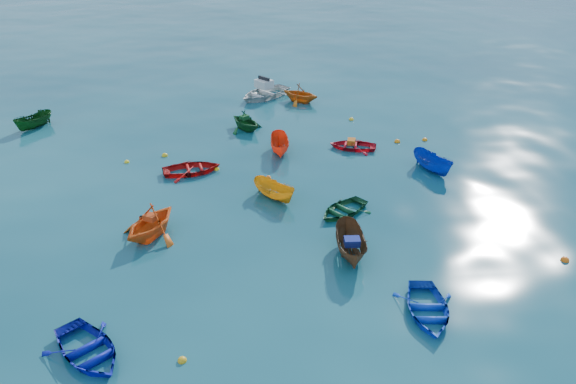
{
  "coord_description": "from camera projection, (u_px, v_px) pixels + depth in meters",
  "views": [
    {
      "loc": [
        -2.15,
        -20.63,
        14.2
      ],
      "look_at": [
        0.0,
        5.0,
        0.4
      ],
      "focal_mm": 35.0,
      "sensor_mm": 36.0,
      "label": 1
    }
  ],
  "objects": [
    {
      "name": "buoy_or_b",
      "position": [
        565.0,
        261.0,
        24.46
      ],
      "size": [
        0.37,
        0.37,
        0.37
      ],
      "primitive_type": "sphere",
      "color": "#FF640D",
      "rests_on": "ground"
    },
    {
      "name": "dinghy_orange_far",
      "position": [
        300.0,
        102.0,
        42.9
      ],
      "size": [
        3.79,
        3.69,
        1.52
      ],
      "primitive_type": "imported",
      "rotation": [
        0.0,
        0.0,
        0.96
      ],
      "color": "#CC6213",
      "rests_on": "ground"
    },
    {
      "name": "buoy_or_c",
      "position": [
        268.0,
        178.0,
        31.5
      ],
      "size": [
        0.31,
        0.31,
        0.31
      ],
      "primitive_type": "sphere",
      "color": "orange",
      "rests_on": "ground"
    },
    {
      "name": "dinghy_orange_w",
      "position": [
        152.0,
        236.0,
        26.21
      ],
      "size": [
        4.04,
        4.2,
        1.7
      ],
      "primitive_type": "imported",
      "rotation": [
        0.0,
        0.0,
        -0.53
      ],
      "color": "orange",
      "rests_on": "ground"
    },
    {
      "name": "buoy_or_e",
      "position": [
        425.0,
        140.0,
        36.29
      ],
      "size": [
        0.35,
        0.35,
        0.35
      ],
      "primitive_type": "sphere",
      "color": "orange",
      "rests_on": "ground"
    },
    {
      "name": "buoy_ye_e",
      "position": [
        351.0,
        120.0,
        39.53
      ],
      "size": [
        0.35,
        0.35,
        0.35
      ],
      "primitive_type": "sphere",
      "color": "yellow",
      "rests_on": "ground"
    },
    {
      "name": "motorboat_white",
      "position": [
        264.0,
        97.0,
        43.9
      ],
      "size": [
        5.5,
        5.38,
        1.53
      ],
      "primitive_type": "imported",
      "rotation": [
        0.0,
        0.0,
        -0.85
      ],
      "color": "silver",
      "rests_on": "ground"
    },
    {
      "name": "buoy_or_d",
      "position": [
        397.0,
        142.0,
        36.03
      ],
      "size": [
        0.38,
        0.38,
        0.38
      ],
      "primitive_type": "sphere",
      "color": "orange",
      "rests_on": "ground"
    },
    {
      "name": "sampan_brown_mid",
      "position": [
        351.0,
        255.0,
        24.82
      ],
      "size": [
        1.4,
        3.41,
        1.3
      ],
      "primitive_type": "imported",
      "rotation": [
        0.0,
        0.0,
        -0.04
      ],
      "color": "#51341D",
      "rests_on": "ground"
    },
    {
      "name": "dinghy_blue_sw",
      "position": [
        89.0,
        356.0,
        19.45
      ],
      "size": [
        4.03,
        4.18,
        0.71
      ],
      "primitive_type": "imported",
      "rotation": [
        0.0,
        0.0,
        0.67
      ],
      "color": "#0D17A6",
      "rests_on": "ground"
    },
    {
      "name": "tarp_blue_a",
      "position": [
        352.0,
        242.0,
        24.3
      ],
      "size": [
        0.7,
        0.54,
        0.33
      ],
      "primitive_type": "cube",
      "rotation": [
        0.0,
        0.0,
        -0.04
      ],
      "color": "navy",
      "rests_on": "sampan_brown_mid"
    },
    {
      "name": "tarp_green_b",
      "position": [
        244.0,
        117.0,
        37.59
      ],
      "size": [
        0.71,
        0.68,
        0.27
      ],
      "primitive_type": "cube",
      "rotation": [
        0.0,
        0.0,
        0.65
      ],
      "color": "#134E20",
      "rests_on": "dinghy_green_n"
    },
    {
      "name": "sampan_green_far",
      "position": [
        35.0,
        128.0,
        38.2
      ],
      "size": [
        2.58,
        2.98,
        1.12
      ],
      "primitive_type": "imported",
      "rotation": [
        0.0,
        0.0,
        -0.63
      ],
      "color": "#0F4214",
      "rests_on": "ground"
    },
    {
      "name": "dinghy_green_e",
      "position": [
        343.0,
        213.0,
        28.08
      ],
      "size": [
        3.57,
        3.44,
        0.6
      ],
      "primitive_type": "imported",
      "rotation": [
        0.0,
        0.0,
        -0.9
      ],
      "color": "#114A27",
      "rests_on": "ground"
    },
    {
      "name": "buoy_ye_c",
      "position": [
        217.0,
        170.0,
        32.46
      ],
      "size": [
        0.33,
        0.33,
        0.33
      ],
      "primitive_type": "sphere",
      "color": "yellow",
      "rests_on": "ground"
    },
    {
      "name": "dinghy_green_n",
      "position": [
        246.0,
        130.0,
        37.93
      ],
      "size": [
        3.46,
        3.53,
        1.41
      ],
      "primitive_type": "imported",
      "rotation": [
        0.0,
        0.0,
        0.65
      ],
      "color": "#124F20",
      "rests_on": "ground"
    },
    {
      "name": "sampan_blue_far",
      "position": [
        432.0,
        171.0,
        32.32
      ],
      "size": [
        2.25,
        3.22,
        1.17
      ],
      "primitive_type": "imported",
      "rotation": [
        0.0,
        0.0,
        0.41
      ],
      "color": "#0D2DA6",
      "rests_on": "ground"
    },
    {
      "name": "buoy_ye_a",
      "position": [
        182.0,
        361.0,
        19.23
      ],
      "size": [
        0.32,
        0.32,
        0.32
      ],
      "primitive_type": "sphere",
      "color": "gold",
      "rests_on": "ground"
    },
    {
      "name": "ground",
      "position": [
        297.0,
        253.0,
        24.99
      ],
      "size": [
        160.0,
        160.0,
        0.0
      ],
      "primitive_type": "plane",
      "color": "#0A3A49",
      "rests_on": "ground"
    },
    {
      "name": "sampan_orange_n",
      "position": [
        280.0,
        152.0,
        34.59
      ],
      "size": [
        1.21,
        3.06,
        1.17
      ],
      "primitive_type": "imported",
      "rotation": [
        0.0,
        0.0,
        -0.02
      ],
      "color": "#EC3C16",
      "rests_on": "ground"
    },
    {
      "name": "dinghy_red_nw",
      "position": [
        192.0,
        172.0,
        32.13
      ],
      "size": [
        3.67,
        2.94,
        0.68
      ],
      "primitive_type": "imported",
      "rotation": [
        0.0,
        0.0,
        1.76
      ],
      "color": "red",
      "rests_on": "ground"
    },
    {
      "name": "buoy_ye_d",
      "position": [
        127.0,
        162.0,
        33.32
      ],
      "size": [
        0.31,
        0.31,
        0.31
      ],
      "primitive_type": "sphere",
      "color": "yellow",
      "rests_on": "ground"
    },
    {
      "name": "dinghy_red_ne",
      "position": [
        353.0,
        148.0,
        35.16
      ],
      "size": [
        3.32,
        2.74,
        0.6
      ],
      "primitive_type": "imported",
      "rotation": [
        0.0,
        0.0,
        -1.83
      ],
      "color": "red",
      "rests_on": "ground"
    },
    {
      "name": "tarp_orange_b",
      "position": [
        351.0,
        141.0,
        34.96
      ],
      "size": [
        0.62,
        0.73,
        0.3
      ],
      "primitive_type": "cube",
      "rotation": [
        0.0,
        0.0,
        -1.83
      ],
      "color": "#C05B13",
      "rests_on": "dinghy_red_ne"
    },
    {
      "name": "buoy_ye_b",
      "position": [
        165.0,
        156.0,
        34.13
      ],
      "size": [
        0.38,
        0.38,
        0.38
      ],
      "primitive_type": "sphere",
      "color": "gold",
      "rests_on": "ground"
    },
    {
      "name": "dinghy_blue_se",
      "position": [
        427.0,
        314.0,
        21.38
      ],
      "size": [
        2.69,
        3.52,
        0.68
      ],
      "primitive_type": "imported",
      "rotation": [
        0.0,
        0.0,
        -0.11
      ],
      "color": "#0F3DBF",
      "rests_on": "ground"
    },
    {
      "name": "tarp_orange_a",
      "position": [
        150.0,
        217.0,
        25.79
      ],
      "size": [
        0.71,
        0.66,
        0.27
      ],
      "primitive_type": "cube",
      "rotation": [
        0.0,
        0.0,
        -0.53
      ],
      "color": "#C63E14",
      "rests_on": "dinghy_orange_w"
    },
    {
      "name": "sampan_yellow_mid",
      "position": [
        274.0,
        198.0,
        29.42
      ],
      "size": [
        2.63,
        2.8,
        1.08
      ],
      "primitive_type": "imported",
      "rotation": [
        0.0,
        0.0,
        0.72
      ],
      "color": "orange",
      "rests_on": "ground"
    }
  ]
}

